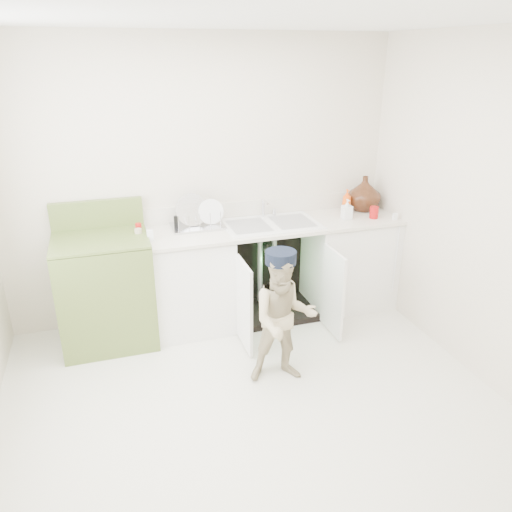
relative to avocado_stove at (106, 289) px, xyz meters
The scene contains 5 objects.
ground 1.57m from the avocado_stove, 52.06° to the right, with size 3.50×3.50×0.00m, color silver.
room_shell 1.68m from the avocado_stove, 52.06° to the right, with size 6.00×5.50×1.26m.
counter_run 1.50m from the avocado_stove, ahead, with size 2.44×1.02×1.23m.
avocado_stove is the anchor object (origin of this frame).
repair_worker 1.57m from the avocado_stove, 38.54° to the right, with size 0.59×0.90×1.04m.
Camera 1 is at (-0.86, -2.80, 2.32)m, focal length 35.00 mm.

